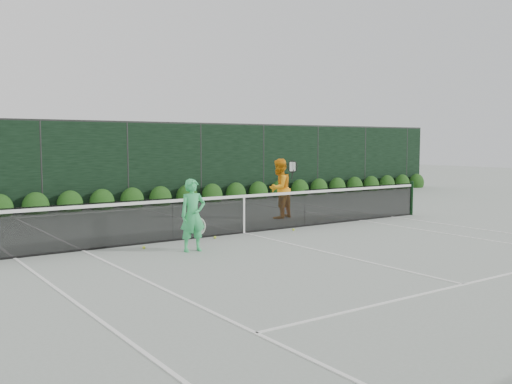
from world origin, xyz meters
TOP-DOWN VIEW (x-y plane):
  - ground at (0.00, 0.00)m, footprint 80.00×80.00m
  - tennis_net at (-0.02, 0.00)m, footprint 12.90×0.10m
  - player_woman at (-2.21, -1.37)m, footprint 0.65×0.42m
  - player_man at (2.47, 1.76)m, footprint 1.06×0.94m
  - court_lines at (0.00, 0.00)m, footprint 11.03×23.83m
  - windscreen_fence at (0.00, -2.71)m, footprint 32.00×21.07m
  - hedge_row at (-0.00, 7.15)m, footprint 31.66×0.65m
  - tennis_balls at (-0.98, -0.26)m, footprint 4.29×0.79m

SIDE VIEW (x-z plane):
  - ground at x=0.00m, z-range 0.00..0.00m
  - court_lines at x=0.00m, z-range 0.00..0.01m
  - tennis_balls at x=-0.98m, z-range 0.00..0.07m
  - hedge_row at x=0.00m, z-range -0.23..0.70m
  - tennis_net at x=-0.02m, z-range 0.00..1.07m
  - player_woman at x=-2.21m, z-range 0.00..1.53m
  - player_man at x=2.47m, z-range 0.00..1.81m
  - windscreen_fence at x=0.00m, z-range -0.02..3.04m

